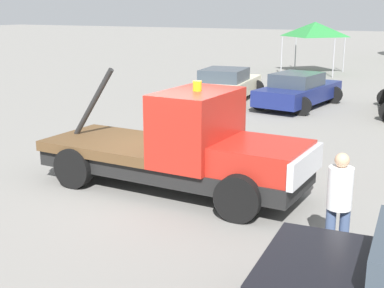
{
  "coord_description": "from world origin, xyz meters",
  "views": [
    {
      "loc": [
        5.19,
        -9.58,
        3.8
      ],
      "look_at": [
        0.5,
        0.0,
        1.05
      ],
      "focal_mm": 50.0,
      "sensor_mm": 36.0,
      "label": 1
    }
  ],
  "objects": [
    {
      "name": "parked_car_cream",
      "position": [
        -3.24,
        10.79,
        0.65
      ],
      "size": [
        2.76,
        4.91,
        1.34
      ],
      "rotation": [
        0.0,
        0.0,
        1.67
      ],
      "color": "beige",
      "rests_on": "ground"
    },
    {
      "name": "tow_truck",
      "position": [
        0.36,
        -0.02,
        0.93
      ],
      "size": [
        5.97,
        2.37,
        2.51
      ],
      "rotation": [
        0.0,
        0.0,
        -0.05
      ],
      "color": "black",
      "rests_on": "ground"
    },
    {
      "name": "ground_plane",
      "position": [
        0.0,
        0.0,
        0.0
      ],
      "size": [
        160.0,
        160.0,
        0.0
      ],
      "primitive_type": "plane",
      "color": "gray"
    },
    {
      "name": "person_near_truck",
      "position": [
        3.84,
        -1.75,
        0.98
      ],
      "size": [
        0.38,
        0.38,
        1.7
      ],
      "rotation": [
        0.0,
        0.0,
        5.03
      ],
      "color": "#475B84",
      "rests_on": "ground"
    },
    {
      "name": "parked_car_navy",
      "position": [
        -0.13,
        10.67,
        0.65
      ],
      "size": [
        2.83,
        4.75,
        1.34
      ],
      "rotation": [
        0.0,
        0.0,
        1.4
      ],
      "color": "navy",
      "rests_on": "ground"
    },
    {
      "name": "canopy_tent_green",
      "position": [
        -2.24,
        21.71,
        2.52
      ],
      "size": [
        3.01,
        3.01,
        2.94
      ],
      "color": "#9E9EA3",
      "rests_on": "ground"
    }
  ]
}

